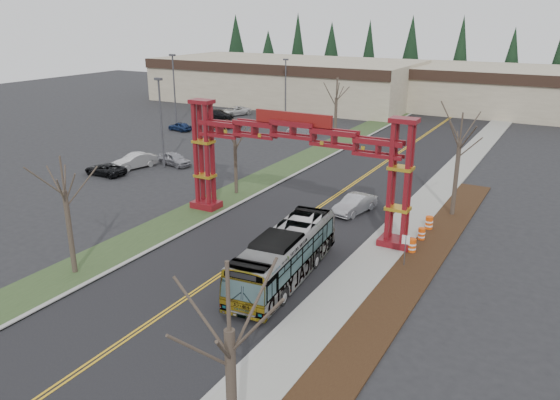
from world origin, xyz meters
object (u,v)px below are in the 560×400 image
Objects in this scene: light_pole_far at (286,84)px; bare_tree_right_near at (229,332)px; bare_tree_right_far at (460,143)px; bare_tree_median_near at (64,191)px; bare_tree_median_far at (336,98)px; barrel_south at (412,246)px; transit_bus at (285,255)px; retail_building_west at (286,80)px; silver_sedan at (355,204)px; parked_car_far_c at (219,114)px; light_pole_near at (161,117)px; parked_car_mid_a at (228,124)px; street_sign at (406,244)px; parked_car_near_c at (105,169)px; parked_car_far_a at (301,130)px; light_pole_mid at (174,85)px; barrel_north at (429,223)px; parked_car_mid_b at (180,126)px; gateway_arch at (293,148)px; parked_car_near_a at (175,159)px; retail_building_east at (531,91)px; barrel_mid at (421,234)px; parked_car_far_b at (235,111)px; parked_car_near_b at (135,161)px.

bare_tree_right_near is at bearing -62.61° from light_pole_far.
bare_tree_median_near is at bearing -129.67° from bare_tree_right_far.
bare_tree_median_far is at bearing -43.99° from light_pole_far.
barrel_south is (17.29, 13.03, -4.78)m from bare_tree_median_near.
bare_tree_median_far is 0.92× the size of light_pole_far.
bare_tree_median_near is at bearing -159.63° from transit_bus.
silver_sedan is at bearing -56.03° from retail_building_west.
light_pole_near is at bearing -165.55° from parked_car_far_c.
silver_sedan is at bearing 162.91° from parked_car_mid_a.
parked_car_near_c is at bearing 169.78° from street_sign.
parked_car_far_a is 19.50m from light_pole_mid.
retail_building_west is 26.41m from parked_car_mid_a.
retail_building_west is at bearing 128.21° from barrel_north.
gateway_arch is at bearing 60.61° from parked_car_mid_b.
parked_car_near_a is 29.42m from bare_tree_right_far.
retail_building_east is 3.42× the size of transit_bus.
bare_tree_right_far is at bearing 85.29° from barrel_south.
street_sign is (39.47, -56.72, -2.22)m from retail_building_west.
parked_car_mid_a is 0.91× the size of parked_car_far_c.
light_pole_near is (-5.16, -21.15, 4.66)m from parked_car_far_a.
parked_car_near_c is (-3.66, -6.23, -0.08)m from parked_car_near_a.
barrel_mid is (42.05, -24.39, -5.26)m from light_pole_mid.
light_pole_far is (7.49, 16.37, 4.46)m from parked_car_mid_b.
bare_tree_median_far is 33.91m from street_sign.
light_pole_far is (2.72, 11.79, 4.47)m from parked_car_mid_a.
bare_tree_right_near reaches higher than barrel_north.
parked_car_far_a is at bearing 76.28° from light_pole_near.
parked_car_near_a is 0.46× the size of light_pole_far.
parked_car_far_c is (-33.69, 28.81, -0.06)m from silver_sedan.
parked_car_far_a is 0.40× the size of light_pole_mid.
parked_car_far_b reaches higher than barrel_mid.
gateway_arch is at bearing -0.99° from parked_car_near_b.
light_pole_near is (-11.35, -17.97, -0.41)m from bare_tree_median_far.
bare_tree_right_far is at bearing 37.15° from silver_sedan.
light_pole_far is 8.35× the size of barrel_north.
light_pole_far is (-14.48, 13.97, -0.64)m from bare_tree_median_far.
barrel_mid is at bearing -96.70° from bare_tree_right_far.
retail_building_west reaches higher than parked_car_near_c.
transit_bus reaches higher than parked_car_far_c.
retail_building_east is 8.21× the size of parked_car_far_c.
light_pole_mid reaches higher than silver_sedan.
parked_car_near_a is at bearing -179.09° from silver_sedan.
light_pole_near is 0.93× the size of light_pole_mid.
gateway_arch is 10.95m from barrel_mid.
street_sign reaches higher than parked_car_mid_a.
bare_tree_median_far is 28.26m from barrel_north.
parked_car_near_c is 37.23m from light_pole_far.
parked_car_near_a is 30.19m from parked_car_far_b.
bare_tree_right_far is at bearing -22.96° from light_pole_mid.
parked_car_near_a reaches higher than parked_car_far_c.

